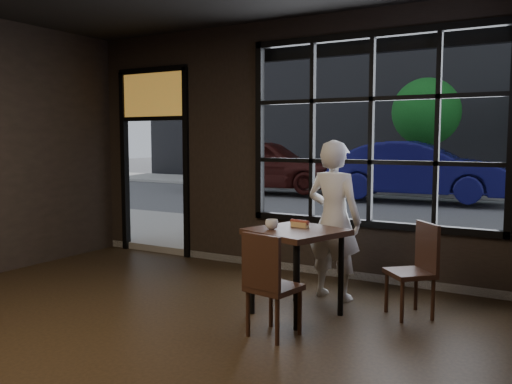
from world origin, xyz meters
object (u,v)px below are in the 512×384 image
Objects in this scene: cafe_table at (296,272)px; chair_near at (274,284)px; navy_car at (417,170)px; man at (334,220)px.

cafe_table is 0.61m from chair_near.
navy_car is (-1.29, 9.94, 0.45)m from cafe_table.
chair_near is 0.54× the size of man.
chair_near is 0.20× the size of navy_car.
chair_near is 1.36m from man.
navy_car is at bearing -74.03° from man.
man reaches higher than cafe_table.
chair_near is at bearing -63.87° from cafe_table.
chair_near is at bearing -177.66° from navy_car.
man is at bearing 100.29° from cafe_table.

